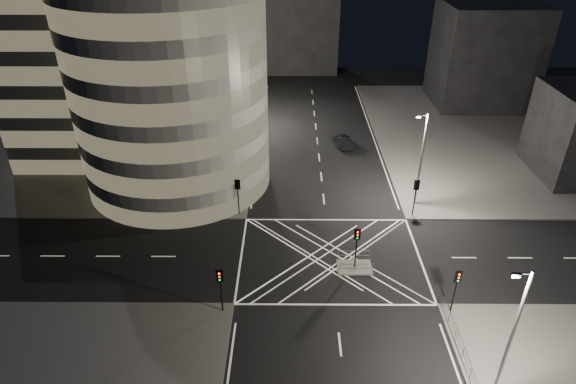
{
  "coord_description": "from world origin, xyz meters",
  "views": [
    {
      "loc": [
        -3.58,
        -34.15,
        26.98
      ],
      "look_at": [
        -3.83,
        6.4,
        3.0
      ],
      "focal_mm": 30.0,
      "sensor_mm": 36.0,
      "label": 1
    }
  ],
  "objects_px": {
    "street_lamp_left_near": "(235,144)",
    "street_lamp_right_far": "(421,157)",
    "traffic_signal_fl": "(238,191)",
    "traffic_signal_nl": "(220,283)",
    "sedan": "(343,141)",
    "traffic_signal_fr": "(416,191)",
    "traffic_signal_nr": "(457,284)",
    "traffic_signal_island": "(357,241)",
    "street_lamp_right_near": "(512,332)",
    "central_island": "(354,267)",
    "street_lamp_left_far": "(248,89)"
  },
  "relations": [
    {
      "from": "traffic_signal_fr",
      "to": "street_lamp_right_near",
      "type": "xyz_separation_m",
      "value": [
        0.64,
        -20.8,
        2.63
      ]
    },
    {
      "from": "street_lamp_right_far",
      "to": "traffic_signal_fl",
      "type": "bearing_deg",
      "value": -173.12
    },
    {
      "from": "traffic_signal_fl",
      "to": "street_lamp_right_near",
      "type": "distance_m",
      "value": 27.79
    },
    {
      "from": "street_lamp_left_near",
      "to": "traffic_signal_fl",
      "type": "bearing_deg",
      "value": -83.03
    },
    {
      "from": "street_lamp_right_far",
      "to": "traffic_signal_nr",
      "type": "bearing_deg",
      "value": -92.3
    },
    {
      "from": "traffic_signal_nr",
      "to": "street_lamp_right_near",
      "type": "distance_m",
      "value": 7.69
    },
    {
      "from": "street_lamp_left_far",
      "to": "street_lamp_right_near",
      "type": "height_order",
      "value": "same"
    },
    {
      "from": "traffic_signal_nr",
      "to": "traffic_signal_fl",
      "type": "bearing_deg",
      "value": 142.31
    },
    {
      "from": "street_lamp_left_far",
      "to": "street_lamp_right_near",
      "type": "distance_m",
      "value": 47.88
    },
    {
      "from": "traffic_signal_nl",
      "to": "street_lamp_left_far",
      "type": "xyz_separation_m",
      "value": [
        -0.64,
        36.8,
        2.63
      ]
    },
    {
      "from": "street_lamp_left_far",
      "to": "sedan",
      "type": "xyz_separation_m",
      "value": [
        12.74,
        -6.59,
        -4.83
      ]
    },
    {
      "from": "street_lamp_left_far",
      "to": "street_lamp_right_far",
      "type": "bearing_deg",
      "value": -48.06
    },
    {
      "from": "central_island",
      "to": "street_lamp_right_near",
      "type": "distance_m",
      "value": 15.54
    },
    {
      "from": "central_island",
      "to": "traffic_signal_nl",
      "type": "xyz_separation_m",
      "value": [
        -10.8,
        -5.3,
        2.84
      ]
    },
    {
      "from": "street_lamp_left_far",
      "to": "traffic_signal_nr",
      "type": "bearing_deg",
      "value": -63.64
    },
    {
      "from": "traffic_signal_fr",
      "to": "street_lamp_left_far",
      "type": "xyz_separation_m",
      "value": [
        -18.24,
        23.2,
        2.63
      ]
    },
    {
      "from": "traffic_signal_nr",
      "to": "traffic_signal_island",
      "type": "height_order",
      "value": "same"
    },
    {
      "from": "traffic_signal_fr",
      "to": "traffic_signal_island",
      "type": "relative_size",
      "value": 1.0
    },
    {
      "from": "traffic_signal_nl",
      "to": "traffic_signal_island",
      "type": "xyz_separation_m",
      "value": [
        10.8,
        5.3,
        0.0
      ]
    },
    {
      "from": "traffic_signal_nr",
      "to": "street_lamp_right_far",
      "type": "relative_size",
      "value": 0.4
    },
    {
      "from": "street_lamp_right_far",
      "to": "traffic_signal_nl",
      "type": "bearing_deg",
      "value": -139.09
    },
    {
      "from": "traffic_signal_fr",
      "to": "traffic_signal_nr",
      "type": "height_order",
      "value": "same"
    },
    {
      "from": "traffic_signal_fl",
      "to": "traffic_signal_nl",
      "type": "height_order",
      "value": "same"
    },
    {
      "from": "street_lamp_left_near",
      "to": "street_lamp_right_near",
      "type": "relative_size",
      "value": 1.0
    },
    {
      "from": "street_lamp_right_near",
      "to": "traffic_signal_nr",
      "type": "bearing_deg",
      "value": 95.04
    },
    {
      "from": "traffic_signal_island",
      "to": "traffic_signal_nr",
      "type": "bearing_deg",
      "value": -37.93
    },
    {
      "from": "sedan",
      "to": "traffic_signal_fr",
      "type": "bearing_deg",
      "value": 97.45
    },
    {
      "from": "traffic_signal_fl",
      "to": "traffic_signal_fr",
      "type": "height_order",
      "value": "same"
    },
    {
      "from": "traffic_signal_nl",
      "to": "street_lamp_right_far",
      "type": "relative_size",
      "value": 0.4
    },
    {
      "from": "traffic_signal_fl",
      "to": "sedan",
      "type": "distance_m",
      "value": 20.67
    },
    {
      "from": "traffic_signal_island",
      "to": "sedan",
      "type": "relative_size",
      "value": 0.93
    },
    {
      "from": "traffic_signal_nl",
      "to": "traffic_signal_nr",
      "type": "relative_size",
      "value": 1.0
    },
    {
      "from": "traffic_signal_fr",
      "to": "street_lamp_left_near",
      "type": "distance_m",
      "value": 19.14
    },
    {
      "from": "street_lamp_left_near",
      "to": "street_lamp_right_far",
      "type": "relative_size",
      "value": 1.0
    },
    {
      "from": "central_island",
      "to": "traffic_signal_island",
      "type": "bearing_deg",
      "value": 0.0
    },
    {
      "from": "traffic_signal_nl",
      "to": "street_lamp_left_near",
      "type": "height_order",
      "value": "street_lamp_left_near"
    },
    {
      "from": "central_island",
      "to": "street_lamp_right_far",
      "type": "xyz_separation_m",
      "value": [
        7.44,
        10.5,
        5.47
      ]
    },
    {
      "from": "street_lamp_left_near",
      "to": "street_lamp_right_near",
      "type": "distance_m",
      "value": 32.13
    },
    {
      "from": "traffic_signal_nr",
      "to": "street_lamp_right_far",
      "type": "bearing_deg",
      "value": 87.7
    },
    {
      "from": "traffic_signal_nl",
      "to": "traffic_signal_fl",
      "type": "bearing_deg",
      "value": 90.0
    },
    {
      "from": "central_island",
      "to": "traffic_signal_nl",
      "type": "relative_size",
      "value": 0.75
    },
    {
      "from": "traffic_signal_nl",
      "to": "sedan",
      "type": "xyz_separation_m",
      "value": [
        12.1,
        30.21,
        -2.21
      ]
    },
    {
      "from": "street_lamp_right_near",
      "to": "traffic_signal_fr",
      "type": "bearing_deg",
      "value": 91.75
    },
    {
      "from": "street_lamp_left_near",
      "to": "street_lamp_right_near",
      "type": "bearing_deg",
      "value": -54.03
    },
    {
      "from": "street_lamp_right_near",
      "to": "sedan",
      "type": "bearing_deg",
      "value": 99.31
    },
    {
      "from": "central_island",
      "to": "street_lamp_left_far",
      "type": "relative_size",
      "value": 0.3
    },
    {
      "from": "central_island",
      "to": "traffic_signal_island",
      "type": "xyz_separation_m",
      "value": [
        0.0,
        0.0,
        2.84
      ]
    },
    {
      "from": "traffic_signal_fr",
      "to": "traffic_signal_island",
      "type": "xyz_separation_m",
      "value": [
        -6.8,
        -8.3,
        0.0
      ]
    },
    {
      "from": "street_lamp_left_near",
      "to": "traffic_signal_nr",
      "type": "bearing_deg",
      "value": -45.87
    },
    {
      "from": "street_lamp_left_near",
      "to": "sedan",
      "type": "height_order",
      "value": "street_lamp_left_near"
    }
  ]
}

